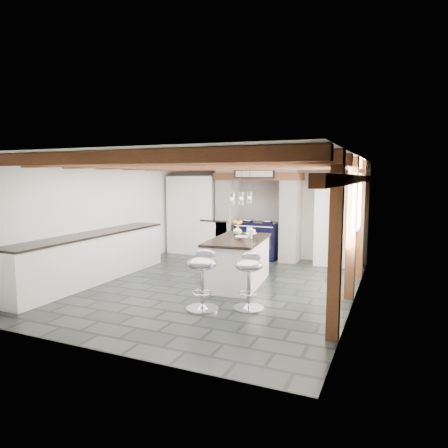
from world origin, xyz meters
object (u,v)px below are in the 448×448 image
at_px(range_cooker, 258,240).
at_px(kitchen_island, 238,261).
at_px(bar_stool_near, 249,274).
at_px(bar_stool_far, 202,273).

xyz_separation_m(range_cooker, kitchen_island, (0.42, -2.37, -0.03)).
height_order(kitchen_island, bar_stool_near, kitchen_island).
distance_m(range_cooker, bar_stool_near, 3.78).
height_order(range_cooker, bar_stool_near, range_cooker).
height_order(kitchen_island, bar_stool_far, kitchen_island).
bearing_deg(range_cooker, kitchen_island, -79.88).
xyz_separation_m(bar_stool_near, bar_stool_far, (-0.63, -0.30, 0.03)).
height_order(range_cooker, bar_stool_far, range_cooker).
bearing_deg(range_cooker, bar_stool_far, -83.24).
xyz_separation_m(range_cooker, bar_stool_far, (0.46, -3.92, 0.10)).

